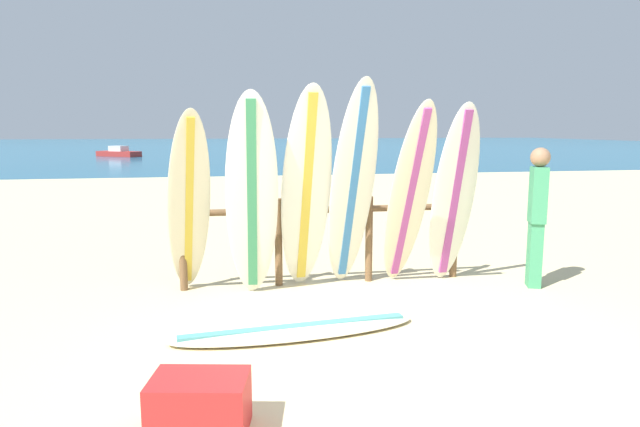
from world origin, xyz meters
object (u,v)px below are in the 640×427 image
Objects in this scene: surfboard_rack at (324,229)px; surfboard_leaning_left at (252,197)px; surfboard_leaning_far_left at (189,205)px; surfboard_lying_on_sand at (295,329)px; surfboard_leaning_center_left at (306,191)px; beachgoer_standing at (537,211)px; surfboard_leaning_center_right at (409,197)px; small_boat_offshore at (119,153)px; surfboard_leaning_right at (454,195)px; surfboard_leaning_center at (352,187)px; cooler_box at (200,405)px.

surfboard_leaning_left is at bearing -153.79° from surfboard_rack.
surfboard_lying_on_sand is at bearing -53.09° from surfboard_leaning_far_left.
surfboard_leaning_center_left is 1.42× the size of beachgoer_standing.
surfboard_leaning_center_right is 1.32× the size of beachgoer_standing.
small_boat_offshore is (-7.56, 32.86, -0.93)m from surfboard_leaning_center_left.
surfboard_lying_on_sand is at bearing -103.44° from surfboard_leaning_center_left.
beachgoer_standing is at bearing -19.43° from surfboard_leaning_right.
surfboard_leaning_center_left is at bearing 176.34° from surfboard_leaning_center.
beachgoer_standing is at bearing 18.38° from surfboard_lying_on_sand.
surfboard_leaning_left reaches higher than surfboard_leaning_far_left.
surfboard_leaning_far_left is 0.95× the size of surfboard_leaning_center_right.
small_boat_offshore is (-6.93, 32.99, -0.89)m from surfboard_leaning_left.
surfboard_leaning_center_right reaches higher than small_boat_offshore.
surfboard_leaning_center_left is at bearing 173.91° from beachgoer_standing.
surfboard_leaning_center reaches higher than surfboard_lying_on_sand.
surfboard_leaning_center_right is at bearing -3.72° from surfboard_leaning_far_left.
beachgoer_standing is (2.72, -0.29, -0.27)m from surfboard_leaning_center_left.
surfboard_leaning_center_left is 2.75m from beachgoer_standing.
surfboard_lying_on_sand is (-2.12, -1.33, -1.06)m from surfboard_leaning_right.
surfboard_leaning_center is at bearing -177.09° from surfboard_leaning_right.
surfboard_lying_on_sand is (-0.58, -1.60, -0.65)m from surfboard_rack.
surfboard_leaning_far_left is 0.88× the size of surfboard_lying_on_sand.
surfboard_leaning_right is (2.43, 0.16, -0.05)m from surfboard_leaning_left.
small_boat_offshore is 36.31m from cooler_box.
surfboard_leaning_center_right is (1.18, -0.13, -0.08)m from surfboard_leaning_center_left.
surfboard_leaning_right is 3.66× the size of cooler_box.
surfboard_lying_on_sand is 1.79m from cooler_box.
surfboard_rack is at bearing 169.80° from surfboard_leaning_right.
surfboard_leaning_center is 3.45m from cooler_box.
surfboard_leaning_right is at bearing 14.17° from surfboard_leaning_center_right.
surfboard_leaning_far_left is 0.92× the size of surfboard_leaning_left.
beachgoer_standing is (3.03, 1.01, 0.88)m from surfboard_lying_on_sand.
surfboard_leaning_left is at bearing -13.82° from surfboard_leaning_far_left.
surfboard_rack is 1.10m from surfboard_leaning_center_right.
surfboard_leaning_center_right is at bearing 173.93° from beachgoer_standing.
surfboard_leaning_left is at bearing -78.13° from small_boat_offshore.
cooler_box is (6.43, -35.74, -0.08)m from small_boat_offshore.
surfboard_leaning_center is (0.26, -0.34, 0.54)m from surfboard_rack.
surfboard_leaning_center_left is 3.95× the size of cooler_box.
surfboard_leaning_far_left reaches higher than surfboard_lying_on_sand.
surfboard_leaning_left reaches higher than small_boat_offshore.
cooler_box is at bearing -135.30° from surfboard_leaning_right.
surfboard_leaning_left reaches higher than surfboard_rack.
surfboard_rack is at bearing -76.48° from small_boat_offshore.
beachgoer_standing is 4.69m from cooler_box.
surfboard_leaning_left is 0.97× the size of surfboard_leaning_center_left.
surfboard_lying_on_sand is at bearing 73.66° from cooler_box.
surfboard_leaning_center is 0.67m from surfboard_leaning_center_right.
surfboard_leaning_right is at bearing 32.06° from surfboard_lying_on_sand.
surfboard_leaning_right is (0.62, 0.16, -0.01)m from surfboard_leaning_center_right.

